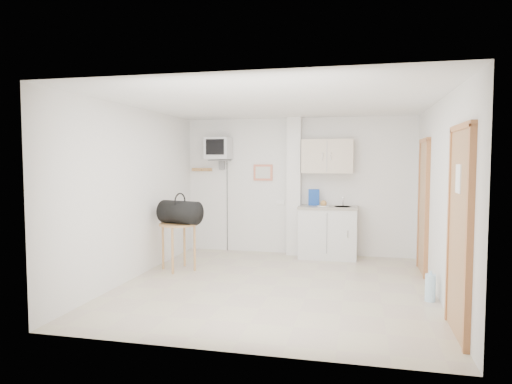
% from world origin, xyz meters
% --- Properties ---
extents(ground, '(4.50, 4.50, 0.00)m').
position_xyz_m(ground, '(0.00, 0.00, 0.00)').
color(ground, beige).
rests_on(ground, ground).
extents(room_envelope, '(4.24, 4.54, 2.55)m').
position_xyz_m(room_envelope, '(0.24, 0.09, 1.54)').
color(room_envelope, white).
rests_on(room_envelope, ground).
extents(kitchenette, '(1.03, 0.58, 2.10)m').
position_xyz_m(kitchenette, '(0.57, 2.00, 0.80)').
color(kitchenette, silver).
rests_on(kitchenette, ground).
extents(crt_television, '(0.44, 0.45, 2.15)m').
position_xyz_m(crt_television, '(-1.45, 2.02, 1.94)').
color(crt_television, slate).
rests_on(crt_television, ground).
extents(round_table, '(0.61, 0.61, 0.74)m').
position_xyz_m(round_table, '(-1.65, 0.55, 0.63)').
color(round_table, '#A37C40').
rests_on(round_table, ground).
extents(duffel_bag, '(0.72, 0.52, 0.48)m').
position_xyz_m(duffel_bag, '(-1.61, 0.52, 0.92)').
color(duffel_bag, black).
rests_on(duffel_bag, round_table).
extents(water_bottle, '(0.13, 0.13, 0.38)m').
position_xyz_m(water_bottle, '(1.98, -0.26, 0.17)').
color(water_bottle, '#B4DCF6').
rests_on(water_bottle, ground).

